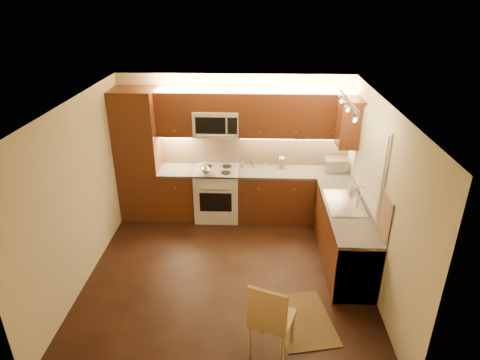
{
  "coord_description": "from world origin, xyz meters",
  "views": [
    {
      "loc": [
        0.37,
        -4.89,
        3.78
      ],
      "look_at": [
        0.15,
        0.55,
        1.25
      ],
      "focal_mm": 30.99,
      "sensor_mm": 36.0,
      "label": 1
    }
  ],
  "objects_px": {
    "sink": "(346,199)",
    "microwave": "(216,123)",
    "kettle": "(206,169)",
    "soap_bottle": "(352,186)",
    "toaster_oven": "(335,164)",
    "knife_block": "(282,163)",
    "dining_chair": "(272,316)",
    "stove": "(217,193)"
  },
  "relations": [
    {
      "from": "stove",
      "to": "knife_block",
      "type": "distance_m",
      "value": 1.26
    },
    {
      "from": "kettle",
      "to": "toaster_oven",
      "type": "bearing_deg",
      "value": 12.58
    },
    {
      "from": "toaster_oven",
      "to": "knife_block",
      "type": "distance_m",
      "value": 0.93
    },
    {
      "from": "kettle",
      "to": "toaster_oven",
      "type": "xyz_separation_m",
      "value": [
        2.21,
        0.32,
        -0.01
      ]
    },
    {
      "from": "sink",
      "to": "dining_chair",
      "type": "height_order",
      "value": "sink"
    },
    {
      "from": "toaster_oven",
      "to": "soap_bottle",
      "type": "distance_m",
      "value": 0.82
    },
    {
      "from": "kettle",
      "to": "dining_chair",
      "type": "distance_m",
      "value": 3.05
    },
    {
      "from": "stove",
      "to": "knife_block",
      "type": "relative_size",
      "value": 4.71
    },
    {
      "from": "soap_bottle",
      "to": "toaster_oven",
      "type": "bearing_deg",
      "value": 83.83
    },
    {
      "from": "kettle",
      "to": "toaster_oven",
      "type": "relative_size",
      "value": 0.56
    },
    {
      "from": "stove",
      "to": "knife_block",
      "type": "bearing_deg",
      "value": 8.01
    },
    {
      "from": "stove",
      "to": "microwave",
      "type": "xyz_separation_m",
      "value": [
        0.0,
        0.14,
        1.26
      ]
    },
    {
      "from": "microwave",
      "to": "sink",
      "type": "height_order",
      "value": "microwave"
    },
    {
      "from": "stove",
      "to": "sink",
      "type": "height_order",
      "value": "sink"
    },
    {
      "from": "kettle",
      "to": "toaster_oven",
      "type": "distance_m",
      "value": 2.23
    },
    {
      "from": "sink",
      "to": "dining_chair",
      "type": "relative_size",
      "value": 0.87
    },
    {
      "from": "sink",
      "to": "toaster_oven",
      "type": "relative_size",
      "value": 2.34
    },
    {
      "from": "stove",
      "to": "soap_bottle",
      "type": "distance_m",
      "value": 2.34
    },
    {
      "from": "microwave",
      "to": "dining_chair",
      "type": "xyz_separation_m",
      "value": [
        0.89,
        -3.18,
        -1.23
      ]
    },
    {
      "from": "sink",
      "to": "knife_block",
      "type": "relative_size",
      "value": 4.4
    },
    {
      "from": "microwave",
      "to": "stove",
      "type": "bearing_deg",
      "value": -90.0
    },
    {
      "from": "kettle",
      "to": "microwave",
      "type": "bearing_deg",
      "value": 70.86
    },
    {
      "from": "kettle",
      "to": "knife_block",
      "type": "xyz_separation_m",
      "value": [
        1.28,
        0.38,
        -0.02
      ]
    },
    {
      "from": "sink",
      "to": "kettle",
      "type": "height_order",
      "value": "kettle"
    },
    {
      "from": "stove",
      "to": "toaster_oven",
      "type": "distance_m",
      "value": 2.13
    },
    {
      "from": "soap_bottle",
      "to": "kettle",
      "type": "bearing_deg",
      "value": 153.91
    },
    {
      "from": "microwave",
      "to": "kettle",
      "type": "bearing_deg",
      "value": -113.43
    },
    {
      "from": "dining_chair",
      "to": "microwave",
      "type": "bearing_deg",
      "value": 126.78
    },
    {
      "from": "stove",
      "to": "soap_bottle",
      "type": "bearing_deg",
      "value": -18.25
    },
    {
      "from": "sink",
      "to": "kettle",
      "type": "distance_m",
      "value": 2.34
    },
    {
      "from": "microwave",
      "to": "dining_chair",
      "type": "height_order",
      "value": "microwave"
    },
    {
      "from": "kettle",
      "to": "soap_bottle",
      "type": "distance_m",
      "value": 2.37
    },
    {
      "from": "toaster_oven",
      "to": "soap_bottle",
      "type": "relative_size",
      "value": 1.93
    },
    {
      "from": "kettle",
      "to": "dining_chair",
      "type": "relative_size",
      "value": 0.21
    },
    {
      "from": "microwave",
      "to": "soap_bottle",
      "type": "distance_m",
      "value": 2.44
    },
    {
      "from": "microwave",
      "to": "dining_chair",
      "type": "bearing_deg",
      "value": -74.41
    },
    {
      "from": "microwave",
      "to": "toaster_oven",
      "type": "height_order",
      "value": "microwave"
    },
    {
      "from": "stove",
      "to": "toaster_oven",
      "type": "relative_size",
      "value": 2.5
    },
    {
      "from": "microwave",
      "to": "sink",
      "type": "xyz_separation_m",
      "value": [
        2.0,
        -1.26,
        -0.74
      ]
    },
    {
      "from": "kettle",
      "to": "dining_chair",
      "type": "xyz_separation_m",
      "value": [
        1.04,
        -2.82,
        -0.53
      ]
    },
    {
      "from": "sink",
      "to": "microwave",
      "type": "bearing_deg",
      "value": 147.79
    },
    {
      "from": "microwave",
      "to": "toaster_oven",
      "type": "xyz_separation_m",
      "value": [
        2.05,
        -0.04,
        -0.71
      ]
    }
  ]
}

